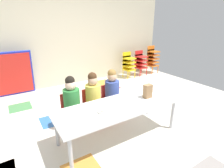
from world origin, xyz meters
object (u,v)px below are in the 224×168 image
at_px(craft_table, 119,108).
at_px(paper_bag_brown, 148,91).
at_px(kid_chair_orange_stack, 152,58).
at_px(kid_chair_red_stack, 140,61).
at_px(donut_powdered_on_plate, 101,112).
at_px(folded_activity_table, 12,74).
at_px(paper_plate_near_edge, 101,113).
at_px(seated_child_far_right, 112,89).
at_px(seated_child_middle_seat, 93,93).
at_px(kid_chair_yellow_stack, 128,63).
at_px(seated_child_near_camera, 71,98).

xyz_separation_m(craft_table, paper_bag_brown, (0.54, -0.02, 0.15)).
relative_size(craft_table, kid_chair_orange_stack, 2.07).
height_order(kid_chair_red_stack, donut_powdered_on_plate, kid_chair_red_stack).
relative_size(folded_activity_table, paper_plate_near_edge, 6.04).
height_order(seated_child_far_right, kid_chair_red_stack, seated_child_far_right).
distance_m(seated_child_far_right, kid_chair_red_stack, 2.90).
bearing_deg(donut_powdered_on_plate, kid_chair_orange_stack, 36.14).
distance_m(kid_chair_red_stack, paper_bag_brown, 3.11).
bearing_deg(seated_child_far_right, craft_table, -112.34).
relative_size(kid_chair_orange_stack, paper_plate_near_edge, 5.11).
xyz_separation_m(seated_child_middle_seat, paper_plate_near_edge, (-0.20, -0.64, -0.01)).
bearing_deg(seated_child_middle_seat, paper_plate_near_edge, -107.13).
bearing_deg(folded_activity_table, kid_chair_red_stack, -3.85).
bearing_deg(paper_plate_near_edge, craft_table, 10.89).
relative_size(craft_table, kid_chair_yellow_stack, 2.38).
bearing_deg(seated_child_near_camera, craft_table, -47.88).
bearing_deg(kid_chair_red_stack, seated_child_near_camera, -148.99).
height_order(craft_table, paper_plate_near_edge, paper_plate_near_edge).
xyz_separation_m(seated_child_near_camera, kid_chair_orange_stack, (3.55, 1.82, -0.04)).
bearing_deg(kid_chair_yellow_stack, paper_plate_near_edge, -133.56).
distance_m(seated_child_middle_seat, kid_chair_red_stack, 3.21).
bearing_deg(paper_plate_near_edge, folded_activity_table, 107.86).
height_order(seated_child_near_camera, kid_chair_orange_stack, seated_child_near_camera).
height_order(seated_child_far_right, folded_activity_table, folded_activity_table).
relative_size(kid_chair_orange_stack, folded_activity_table, 0.85).
bearing_deg(kid_chair_orange_stack, craft_table, -141.66).
bearing_deg(kid_chair_orange_stack, kid_chair_red_stack, -179.97).
distance_m(craft_table, seated_child_middle_seat, 0.60).
height_order(kid_chair_yellow_stack, paper_plate_near_edge, kid_chair_yellow_stack).
height_order(kid_chair_orange_stack, folded_activity_table, folded_activity_table).
bearing_deg(craft_table, donut_powdered_on_plate, -169.11).
distance_m(seated_child_middle_seat, folded_activity_table, 2.33).
relative_size(kid_chair_red_stack, folded_activity_table, 0.74).
relative_size(seated_child_near_camera, kid_chair_yellow_stack, 1.15).
bearing_deg(seated_child_far_right, seated_child_middle_seat, 180.00).
bearing_deg(kid_chair_orange_stack, folded_activity_table, 176.63).
height_order(kid_chair_red_stack, paper_plate_near_edge, kid_chair_red_stack).
bearing_deg(seated_child_near_camera, folded_activity_table, 108.50).
distance_m(kid_chair_yellow_stack, donut_powdered_on_plate, 3.40).
bearing_deg(paper_bag_brown, folded_activity_table, 123.45).
xyz_separation_m(seated_child_near_camera, kid_chair_yellow_stack, (2.52, 1.82, -0.10)).
bearing_deg(folded_activity_table, craft_table, -65.33).
distance_m(kid_chair_yellow_stack, folded_activity_table, 3.22).
relative_size(craft_table, paper_plate_near_edge, 10.57).
xyz_separation_m(seated_child_far_right, donut_powdered_on_plate, (-0.58, -0.64, 0.01)).
xyz_separation_m(seated_child_middle_seat, seated_child_far_right, (0.38, 0.00, 0.00)).
distance_m(seated_child_middle_seat, paper_bag_brown, 0.91).
distance_m(seated_child_near_camera, seated_child_middle_seat, 0.38).
bearing_deg(seated_child_near_camera, paper_bag_brown, -29.15).
xyz_separation_m(kid_chair_yellow_stack, kid_chair_red_stack, (0.50, 0.00, 0.00)).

